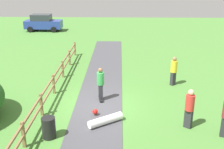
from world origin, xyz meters
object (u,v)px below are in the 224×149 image
skater_riding (101,82)px  bystander_yellow (174,70)px  bystander_red (190,107)px  parked_car_blue (43,23)px  trash_bin (49,128)px  skater_fallen (105,119)px

skater_riding → bystander_yellow: (4.20, 2.26, -0.04)m
skater_riding → bystander_red: size_ratio=0.99×
parked_car_blue → trash_bin: bearing=-74.8°
skater_fallen → bystander_yellow: bearing=50.6°
skater_riding → bystander_red: skater_riding is taller
skater_fallen → skater_riding: bearing=98.0°
bystander_red → parked_car_blue: parked_car_blue is taller
bystander_yellow → parked_car_blue: size_ratio=0.42×
bystander_red → parked_car_blue: (-11.92, 21.37, -0.03)m
bystander_yellow → trash_bin: bearing=-135.9°
parked_car_blue → skater_riding: bearing=-67.0°
skater_riding → bystander_yellow: bearing=28.3°
trash_bin → skater_fallen: size_ratio=0.57×
bystander_red → bystander_yellow: size_ratio=1.02×
skater_riding → bystander_red: (3.98, -2.67, -0.02)m
trash_bin → bystander_yellow: 8.47m
skater_riding → bystander_yellow: size_ratio=1.01×
trash_bin → parked_car_blue: bearing=105.2°
skater_fallen → bystander_yellow: size_ratio=0.89×
parked_car_blue → skater_fallen: bearing=-68.6°
bystander_red → parked_car_blue: 24.47m
bystander_red → parked_car_blue: bearing=119.2°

